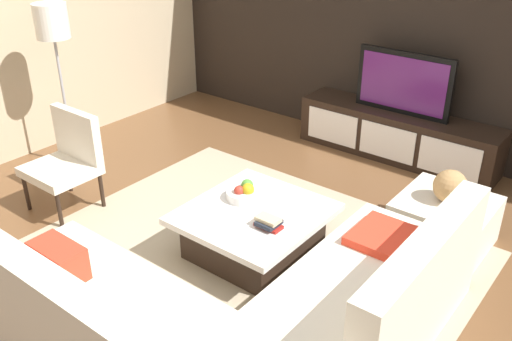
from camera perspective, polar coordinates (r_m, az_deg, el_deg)
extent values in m
plane|color=brown|center=(4.33, 0.04, -9.43)|extent=(14.00, 14.00, 0.00)
cube|color=black|center=(5.97, 16.81, 14.61)|extent=(6.40, 0.12, 2.80)
cube|color=#C6B28E|center=(6.22, -23.36, 14.05)|extent=(0.12, 5.20, 2.80)
cube|color=tan|center=(4.38, -1.00, -8.90)|extent=(3.22, 2.67, 0.01)
cube|color=black|center=(6.04, 14.26, 3.55)|extent=(2.11, 0.47, 0.50)
cube|color=white|center=(6.10, 7.80, 4.42)|extent=(0.60, 0.01, 0.35)
cube|color=white|center=(5.84, 13.25, 2.82)|extent=(0.60, 0.01, 0.35)
cube|color=white|center=(5.63, 19.15, 1.07)|extent=(0.60, 0.01, 0.35)
cube|color=black|center=(5.84, 14.89, 8.65)|extent=(1.00, 0.05, 0.64)
cube|color=#591E66|center=(5.82, 14.77, 8.59)|extent=(0.90, 0.01, 0.53)
cube|color=beige|center=(2.97, -17.27, -15.37)|extent=(2.41, 0.18, 0.42)
cube|color=beige|center=(3.73, 11.22, -12.89)|extent=(0.85, 1.54, 0.43)
cube|color=beige|center=(3.38, 16.93, -9.36)|extent=(0.18, 1.54, 0.42)
cube|color=red|center=(3.66, -19.55, -8.67)|extent=(0.36, 0.20, 0.22)
cube|color=red|center=(3.87, 14.24, -7.08)|extent=(0.60, 0.44, 0.06)
cube|color=black|center=(4.35, -0.18, -6.58)|extent=(0.79, 0.84, 0.33)
cube|color=white|center=(4.25, -0.19, -4.45)|extent=(0.98, 1.05, 0.05)
cylinder|color=black|center=(5.31, -22.49, -1.91)|extent=(0.04, 0.04, 0.38)
cylinder|color=black|center=(4.92, -19.51, -3.68)|extent=(0.04, 0.04, 0.38)
cylinder|color=black|center=(5.49, -18.69, -0.22)|extent=(0.04, 0.04, 0.38)
cylinder|color=black|center=(5.12, -15.54, -1.79)|extent=(0.04, 0.04, 0.38)
cube|color=beige|center=(5.12, -19.39, 0.01)|extent=(0.57, 0.51, 0.08)
cube|color=beige|center=(5.12, -17.86, 3.53)|extent=(0.57, 0.08, 0.45)
cylinder|color=#A5A5AA|center=(6.10, -18.07, 0.80)|extent=(0.28, 0.28, 0.02)
cylinder|color=#A5A5AA|center=(5.86, -18.98, 6.55)|extent=(0.03, 0.03, 1.29)
cylinder|color=white|center=(5.64, -20.23, 14.18)|extent=(0.31, 0.31, 0.32)
cube|color=beige|center=(4.68, 18.65, -5.08)|extent=(0.70, 0.70, 0.40)
cylinder|color=silver|center=(4.39, -1.23, -2.49)|extent=(0.28, 0.28, 0.07)
sphere|color=gold|center=(4.34, -0.84, -1.96)|extent=(0.10, 0.10, 0.10)
sphere|color=#4C8C33|center=(4.40, -0.91, -1.52)|extent=(0.10, 0.10, 0.10)
sphere|color=#B23326|center=(4.34, -1.75, -2.07)|extent=(0.08, 0.08, 0.08)
sphere|color=#AD8451|center=(4.52, 19.26, -1.53)|extent=(0.26, 0.26, 0.26)
cube|color=maroon|center=(4.04, 1.30, -5.66)|extent=(0.20, 0.11, 0.02)
cube|color=#1E232D|center=(4.03, 1.31, -5.35)|extent=(0.15, 0.16, 0.03)
cube|color=#CCB78C|center=(4.02, 1.25, -4.99)|extent=(0.18, 0.11, 0.03)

